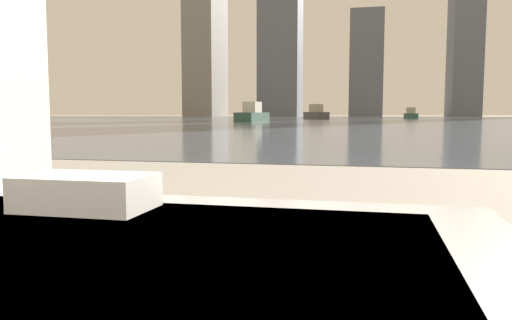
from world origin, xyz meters
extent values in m
cube|color=white|center=(-0.09, 0.81, 0.56)|extent=(0.29, 0.19, 0.04)
cube|color=white|center=(-0.09, 0.81, 0.60)|extent=(0.29, 0.19, 0.04)
cube|color=slate|center=(0.00, 62.00, 0.01)|extent=(180.00, 110.00, 0.01)
cube|color=#335647|center=(-9.25, 41.03, 0.41)|extent=(2.12, 4.70, 0.79)
cube|color=silver|center=(-9.25, 41.03, 1.26)|extent=(1.34, 1.83, 0.91)
cube|color=#335647|center=(5.94, 72.00, 0.37)|extent=(1.67, 4.16, 0.71)
cube|color=#B2A893|center=(5.94, 72.00, 1.13)|extent=(1.12, 1.59, 0.82)
cube|color=#4C4C51|center=(-6.37, 64.49, 0.45)|extent=(3.80, 5.28, 0.88)
cube|color=#B2A893|center=(-6.37, 64.49, 1.40)|extent=(1.97, 2.25, 1.01)
cube|color=gray|center=(-39.26, 118.00, 19.25)|extent=(7.36, 13.83, 38.50)
cube|color=slate|center=(-0.64, 118.00, 11.72)|extent=(7.31, 12.09, 23.45)
camera|label=1|loc=(0.55, -0.21, 0.76)|focal=35.00mm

